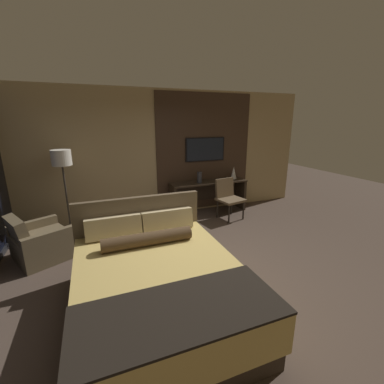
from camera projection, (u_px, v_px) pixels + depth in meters
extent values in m
plane|color=#4C3D33|center=(209.00, 270.00, 3.80)|extent=(16.00, 16.00, 0.00)
cube|color=tan|center=(161.00, 155.00, 5.75)|extent=(7.20, 0.06, 2.80)
cube|color=#3D2B1E|center=(204.00, 153.00, 6.08)|extent=(2.33, 0.03, 2.70)
cube|color=#33281E|center=(161.00, 308.00, 2.88)|extent=(1.69, 2.09, 0.22)
cube|color=tan|center=(160.00, 284.00, 2.80)|extent=(1.74, 2.16, 0.40)
cube|color=black|center=(180.00, 311.00, 2.11)|extent=(1.76, 0.75, 0.02)
cube|color=brown|center=(140.00, 233.00, 3.76)|extent=(1.77, 0.08, 1.10)
cube|color=#C6B284|center=(114.00, 227.00, 3.45)|extent=(0.73, 0.23, 0.31)
cube|color=#C6B284|center=(167.00, 219.00, 3.71)|extent=(0.73, 0.23, 0.31)
cylinder|color=#4C3823|center=(148.00, 239.00, 3.22)|extent=(1.13, 0.17, 0.17)
cube|color=#2D2319|center=(209.00, 182.00, 6.02)|extent=(1.83, 0.48, 0.03)
cube|color=#2D2319|center=(173.00, 202.00, 5.81)|extent=(0.06, 0.43, 0.72)
cube|color=#2D2319|center=(240.00, 194.00, 6.44)|extent=(0.06, 0.43, 0.72)
cube|color=#2D2319|center=(205.00, 192.00, 6.30)|extent=(1.71, 0.02, 0.36)
cube|color=black|center=(205.00, 149.00, 6.03)|extent=(0.98, 0.04, 0.55)
cube|color=black|center=(205.00, 149.00, 6.01)|extent=(0.92, 0.01, 0.51)
cube|color=brown|center=(231.00, 200.00, 5.68)|extent=(0.61, 0.59, 0.05)
cube|color=brown|center=(225.00, 187.00, 5.80)|extent=(0.49, 0.20, 0.42)
cylinder|color=black|center=(229.00, 214.00, 5.48)|extent=(0.04, 0.04, 0.42)
cylinder|color=black|center=(243.00, 210.00, 5.70)|extent=(0.04, 0.04, 0.42)
cylinder|color=black|center=(217.00, 209.00, 5.80)|extent=(0.04, 0.04, 0.42)
cylinder|color=black|center=(231.00, 206.00, 6.02)|extent=(0.04, 0.04, 0.42)
cube|color=brown|center=(43.00, 246.00, 4.11)|extent=(0.94, 0.87, 0.40)
cube|color=brown|center=(17.00, 230.00, 3.79)|extent=(0.45, 0.62, 0.38)
cube|color=brown|center=(51.00, 249.00, 3.87)|extent=(0.71, 0.43, 0.54)
cube|color=brown|center=(35.00, 236.00, 4.31)|extent=(0.71, 0.43, 0.54)
cylinder|color=#282623|center=(72.00, 234.00, 4.98)|extent=(0.28, 0.28, 0.03)
cylinder|color=#332D28|center=(67.00, 200.00, 4.80)|extent=(0.03, 0.03, 1.40)
cylinder|color=silver|center=(61.00, 158.00, 4.58)|extent=(0.34, 0.34, 0.28)
cone|color=silver|center=(234.00, 173.00, 6.28)|extent=(0.15, 0.15, 0.29)
cylinder|color=#333338|center=(199.00, 177.00, 5.86)|extent=(0.11, 0.11, 0.25)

